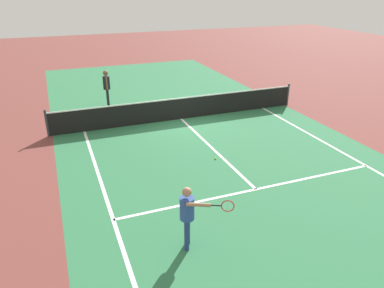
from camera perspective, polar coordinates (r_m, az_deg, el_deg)
ground_plane at (r=16.16m, az=-1.69°, el=3.89°), size 60.00×60.00×0.00m
court_surface_inbounds at (r=16.16m, az=-1.69°, el=3.90°), size 10.62×24.40×0.00m
line_sideline_left at (r=10.07m, az=-12.52°, el=-9.94°), size 0.10×11.89×0.01m
line_sideline_right at (r=13.59m, az=23.95°, el=-2.26°), size 0.10×11.89×0.01m
line_service_near at (r=10.89m, az=9.83°, el=-6.90°), size 8.22×0.10×0.01m
line_center_service at (r=13.40m, az=2.93°, el=-0.44°), size 0.10×6.40×0.01m
net at (r=16.00m, az=-1.71°, el=5.55°), size 10.99×0.09×1.07m
player_near at (r=8.11m, az=-0.56°, el=-10.37°), size 1.00×0.83×1.54m
player_far at (r=17.92m, az=-13.04°, el=8.91°), size 0.32×0.42×1.75m
tennis_ball_mid_court at (r=12.49m, az=3.62°, el=-2.22°), size 0.07×0.07×0.07m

